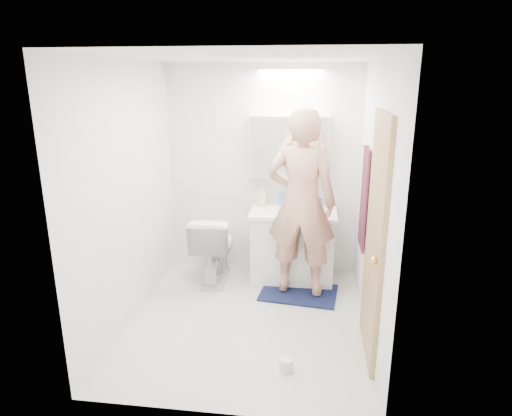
% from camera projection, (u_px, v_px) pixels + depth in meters
% --- Properties ---
extents(floor, '(2.50, 2.50, 0.00)m').
position_uv_depth(floor, '(248.00, 320.00, 4.25)').
color(floor, silver).
rests_on(floor, ground).
extents(ceiling, '(2.50, 2.50, 0.00)m').
position_uv_depth(ceiling, '(246.00, 56.00, 3.57)').
color(ceiling, white).
rests_on(ceiling, floor).
extents(wall_back, '(2.50, 0.00, 2.50)m').
position_uv_depth(wall_back, '(263.00, 171.00, 5.10)').
color(wall_back, white).
rests_on(wall_back, floor).
extents(wall_front, '(2.50, 0.00, 2.50)m').
position_uv_depth(wall_front, '(217.00, 253.00, 2.72)').
color(wall_front, white).
rests_on(wall_front, floor).
extents(wall_left, '(0.00, 2.50, 2.50)m').
position_uv_depth(wall_left, '(128.00, 195.00, 4.05)').
color(wall_left, white).
rests_on(wall_left, floor).
extents(wall_right, '(0.00, 2.50, 2.50)m').
position_uv_depth(wall_right, '(374.00, 204.00, 3.78)').
color(wall_right, white).
rests_on(wall_right, floor).
extents(vanity_cabinet, '(0.90, 0.55, 0.78)m').
position_uv_depth(vanity_cabinet, '(293.00, 247.00, 5.02)').
color(vanity_cabinet, silver).
rests_on(vanity_cabinet, floor).
extents(countertop, '(0.95, 0.58, 0.04)m').
position_uv_depth(countertop, '(293.00, 213.00, 4.90)').
color(countertop, white).
rests_on(countertop, vanity_cabinet).
extents(sink_basin, '(0.36, 0.36, 0.03)m').
position_uv_depth(sink_basin, '(294.00, 209.00, 4.92)').
color(sink_basin, silver).
rests_on(sink_basin, countertop).
extents(faucet, '(0.02, 0.02, 0.16)m').
position_uv_depth(faucet, '(294.00, 199.00, 5.08)').
color(faucet, silver).
rests_on(faucet, countertop).
extents(medicine_cabinet, '(0.88, 0.14, 0.70)m').
position_uv_depth(medicine_cabinet, '(289.00, 147.00, 4.91)').
color(medicine_cabinet, white).
rests_on(medicine_cabinet, wall_back).
extents(mirror_panel, '(0.84, 0.01, 0.66)m').
position_uv_depth(mirror_panel, '(289.00, 148.00, 4.84)').
color(mirror_panel, silver).
rests_on(mirror_panel, medicine_cabinet).
extents(toilet, '(0.46, 0.78, 0.79)m').
position_uv_depth(toilet, '(214.00, 247.00, 5.01)').
color(toilet, white).
rests_on(toilet, floor).
extents(bath_rug, '(0.86, 0.64, 0.02)m').
position_uv_depth(bath_rug, '(299.00, 293.00, 4.76)').
color(bath_rug, '#142140').
rests_on(bath_rug, floor).
extents(person, '(0.76, 0.54, 1.93)m').
position_uv_depth(person, '(301.00, 203.00, 4.48)').
color(person, tan).
rests_on(person, bath_rug).
extents(door, '(0.04, 0.80, 2.00)m').
position_uv_depth(door, '(375.00, 240.00, 3.51)').
color(door, tan).
rests_on(door, wall_right).
extents(door_knob, '(0.06, 0.06, 0.06)m').
position_uv_depth(door_knob, '(374.00, 260.00, 3.24)').
color(door_knob, gold).
rests_on(door_knob, door).
extents(towel, '(0.02, 0.42, 1.00)m').
position_uv_depth(towel, '(364.00, 198.00, 4.33)').
color(towel, '#16133C').
rests_on(towel, wall_right).
extents(towel_hook, '(0.07, 0.02, 0.02)m').
position_uv_depth(towel_hook, '(366.00, 145.00, 4.19)').
color(towel_hook, silver).
rests_on(towel_hook, wall_right).
extents(soap_bottle_a, '(0.12, 0.12, 0.24)m').
position_uv_depth(soap_bottle_a, '(263.00, 196.00, 5.05)').
color(soap_bottle_a, beige).
rests_on(soap_bottle_a, countertop).
extents(soap_bottle_b, '(0.11, 0.11, 0.17)m').
position_uv_depth(soap_bottle_b, '(282.00, 199.00, 5.06)').
color(soap_bottle_b, '#5F97CB').
rests_on(soap_bottle_b, countertop).
extents(toothbrush_cup, '(0.12, 0.12, 0.10)m').
position_uv_depth(toothbrush_cup, '(317.00, 203.00, 5.00)').
color(toothbrush_cup, '#4165C3').
rests_on(toothbrush_cup, countertop).
extents(toilet_paper_roll, '(0.11, 0.11, 0.10)m').
position_uv_depth(toilet_paper_roll, '(286.00, 364.00, 3.51)').
color(toilet_paper_roll, silver).
rests_on(toilet_paper_roll, floor).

